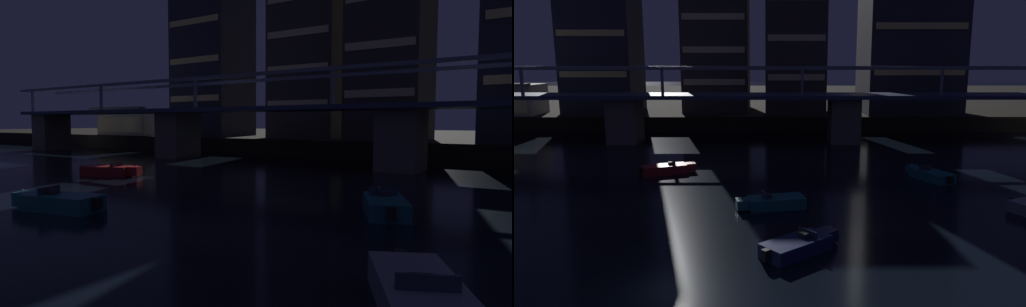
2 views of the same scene
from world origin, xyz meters
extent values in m
cube|color=black|center=(0.00, 87.68, 1.10)|extent=(240.00, 80.00, 2.20)
cube|color=#605B51|center=(-40.89, 39.68, 2.77)|extent=(3.60, 4.40, 5.55)
cube|color=#605B51|center=(-13.63, 39.68, 2.77)|extent=(3.60, 4.40, 5.55)
cube|color=#605B51|center=(13.63, 39.68, 2.77)|extent=(3.60, 4.40, 5.55)
cube|color=#2D3856|center=(0.00, 39.68, 5.78)|extent=(87.78, 6.40, 0.45)
cube|color=slate|center=(0.00, 36.78, 9.20)|extent=(87.78, 0.36, 0.36)
cube|color=slate|center=(0.00, 42.58, 9.20)|extent=(87.78, 0.36, 0.36)
cube|color=slate|center=(-40.89, 36.78, 7.60)|extent=(0.30, 0.30, 3.20)
cube|color=slate|center=(-24.53, 36.78, 7.60)|extent=(0.30, 0.30, 3.20)
cube|color=slate|center=(-8.18, 36.78, 7.60)|extent=(0.30, 0.30, 3.20)
cube|color=slate|center=(8.18, 36.78, 7.60)|extent=(0.30, 0.30, 3.20)
cube|color=#282833|center=(-21.34, 56.04, 16.87)|extent=(10.63, 9.37, 29.35)
cube|color=#F2D172|center=(-21.34, 51.31, 8.07)|extent=(9.78, 0.10, 0.90)
cube|color=#F2D172|center=(-21.34, 51.31, 13.94)|extent=(9.78, 0.10, 0.90)
cube|color=#F2D172|center=(-21.34, 51.31, 19.81)|extent=(9.78, 0.10, 0.90)
cube|color=#38332D|center=(-3.74, 57.21, 13.93)|extent=(9.91, 10.24, 23.47)
cube|color=beige|center=(-3.74, 52.04, 6.89)|extent=(9.11, 0.10, 0.90)
cube|color=beige|center=(-3.74, 52.04, 11.59)|extent=(9.11, 0.10, 0.90)
cube|color=beige|center=(-3.74, 52.04, 16.28)|extent=(9.11, 0.10, 0.90)
cube|color=#38332D|center=(8.23, 53.85, 15.92)|extent=(8.79, 8.93, 27.45)
cube|color=beige|center=(8.23, 49.34, 7.69)|extent=(8.09, 0.10, 0.90)
cube|color=beige|center=(8.23, 49.34, 13.18)|extent=(8.09, 0.10, 0.90)
cube|color=#B2AD9E|center=(-35.57, 51.68, 4.40)|extent=(12.00, 6.00, 4.40)
cube|color=#EAD88C|center=(-35.57, 48.63, 3.96)|extent=(11.20, 0.10, 2.64)
cube|color=#4C4C51|center=(-35.57, 48.08, 6.75)|extent=(12.40, 1.60, 0.30)
cube|color=maroon|center=(-5.34, 22.76, 0.40)|extent=(4.30, 3.11, 0.80)
cube|color=maroon|center=(-3.10, 23.64, 0.45)|extent=(1.20, 1.25, 0.70)
cube|color=#283342|center=(-4.55, 23.07, 0.98)|extent=(0.59, 1.29, 0.36)
cube|color=#262628|center=(-4.78, 22.98, 0.92)|extent=(0.58, 0.67, 0.24)
cube|color=black|center=(-7.34, 21.96, 0.50)|extent=(0.47, 0.47, 0.60)
sphere|color=beige|center=(-2.87, 23.73, 0.88)|extent=(0.12, 0.12, 0.12)
cube|color=#196066|center=(4.72, 12.34, 0.40)|extent=(4.21, 2.60, 0.80)
cube|color=#196066|center=(2.37, 11.82, 0.45)|extent=(1.09, 1.16, 0.70)
cube|color=#283342|center=(3.89, 12.16, 0.98)|extent=(0.39, 1.34, 0.36)
cube|color=#262628|center=(4.14, 12.21, 0.92)|extent=(0.51, 0.63, 0.24)
cube|color=black|center=(6.83, 12.81, 0.50)|extent=(0.43, 0.43, 0.60)
sphere|color=beige|center=(2.13, 11.77, 0.88)|extent=(0.12, 0.12, 0.12)
cube|color=#196066|center=(18.30, 20.22, 0.40)|extent=(3.24, 4.30, 0.80)
cube|color=#196066|center=(17.32, 22.41, 0.45)|extent=(1.27, 1.23, 0.70)
cube|color=#283342|center=(17.95, 20.99, 0.98)|extent=(1.27, 0.64, 0.36)
cube|color=#262628|center=(18.06, 20.77, 0.92)|extent=(0.67, 0.59, 0.24)
cube|color=black|center=(19.18, 18.25, 0.50)|extent=(0.48, 0.48, 0.60)
sphere|color=beige|center=(17.22, 22.64, 0.88)|extent=(0.12, 0.12, 0.12)
cube|color=gray|center=(22.22, 10.11, 0.40)|extent=(3.33, 4.30, 0.80)
cube|color=#283342|center=(22.59, 9.34, 0.98)|extent=(1.26, 0.68, 0.36)
cube|color=#262628|center=(22.48, 9.57, 0.92)|extent=(0.68, 0.60, 0.24)
cube|color=black|center=(21.27, 12.04, 0.50)|extent=(0.48, 0.48, 0.60)
camera|label=1|loc=(24.60, -0.20, 4.36)|focal=30.84mm
camera|label=2|loc=(4.07, -20.45, 10.34)|focal=34.08mm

